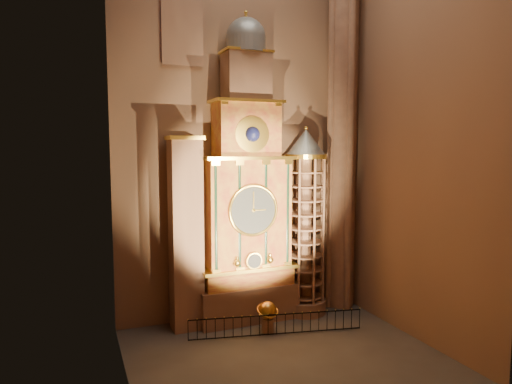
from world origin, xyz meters
name	(u,v)px	position (x,y,z in m)	size (l,w,h in m)	color
floor	(285,356)	(0.00, 0.00, 0.00)	(14.00, 14.00, 0.00)	#383330
wall_back	(240,122)	(0.00, 6.00, 11.00)	(22.00, 22.00, 0.00)	#8A654A
wall_left	(121,111)	(-7.00, 0.00, 11.00)	(22.00, 22.00, 0.00)	#8A654A
wall_right	(414,119)	(7.00, 0.00, 11.00)	(22.00, 22.00, 0.00)	#8A654A
astronomical_clock	(247,201)	(0.00, 4.96, 6.68)	(5.60, 2.41, 16.70)	#8C634C
portrait_tower	(186,233)	(-3.40, 4.98, 5.15)	(1.80, 1.60, 10.20)	#8C634C
stair_turret	(305,223)	(3.50, 4.70, 5.27)	(2.50, 2.50, 10.80)	#8C634C
gothic_pier	(343,124)	(6.10, 5.00, 11.00)	(2.04, 2.04, 22.00)	#8C634C
stained_glass_window	(182,14)	(-3.20, 5.92, 16.50)	(2.20, 0.14, 5.20)	navy
celestial_globe	(268,314)	(0.34, 2.82, 0.99)	(1.26, 1.20, 1.65)	#8C634C
iron_railing	(277,325)	(0.61, 2.27, 0.58)	(8.80, 1.94, 1.07)	black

